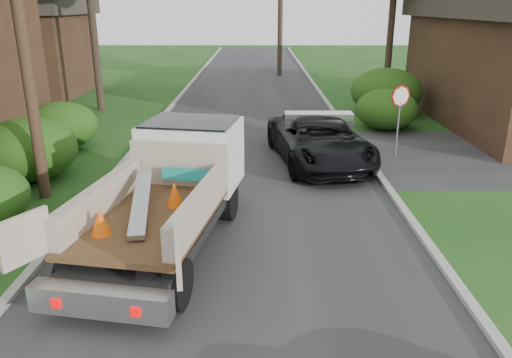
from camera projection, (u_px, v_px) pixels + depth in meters
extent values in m
plane|color=#174714|center=(238.00, 297.00, 9.04)|extent=(120.00, 120.00, 0.00)
cube|color=#28282B|center=(248.00, 148.00, 18.48)|extent=(8.00, 90.00, 0.02)
cube|color=#9E9E99|center=(137.00, 146.00, 18.47)|extent=(0.20, 90.00, 0.12)
cube|color=#9E9E99|center=(358.00, 146.00, 18.45)|extent=(0.20, 90.00, 0.12)
cylinder|color=slate|center=(398.00, 128.00, 17.19)|extent=(0.06, 0.06, 2.00)
cylinder|color=#B20A0A|center=(401.00, 96.00, 16.83)|extent=(0.71, 0.32, 0.76)
cylinder|color=#382619|center=(17.00, 5.00, 12.13)|extent=(0.30, 0.30, 10.00)
cube|color=#382117|center=(20.00, 55.00, 29.10)|extent=(7.00, 7.00, 4.50)
cube|color=#332B26|center=(12.00, 1.00, 28.13)|extent=(7.56, 7.56, 1.40)
ellipsoid|color=#1D4A11|center=(28.00, 149.00, 14.89)|extent=(2.86, 2.86, 1.87)
ellipsoid|color=#1D4A11|center=(62.00, 125.00, 18.22)|extent=(2.60, 2.60, 1.70)
ellipsoid|color=#1D4A11|center=(386.00, 109.00, 21.02)|extent=(2.60, 2.60, 1.70)
ellipsoid|color=#1D4A11|center=(386.00, 92.00, 23.76)|extent=(3.38, 3.38, 2.21)
cylinder|color=#2D2119|center=(92.00, 16.00, 23.62)|extent=(0.36, 0.36, 9.00)
cylinder|color=#2D2119|center=(392.00, 20.00, 26.50)|extent=(0.36, 0.36, 8.50)
cylinder|color=black|center=(153.00, 196.00, 12.53)|extent=(0.46, 0.96, 0.92)
cylinder|color=black|center=(228.00, 202.00, 12.20)|extent=(0.46, 0.96, 0.92)
cylinder|color=black|center=(73.00, 274.00, 8.92)|extent=(0.46, 0.96, 0.92)
cylinder|color=black|center=(177.00, 284.00, 8.60)|extent=(0.46, 0.96, 0.92)
cube|color=black|center=(164.00, 223.00, 10.60)|extent=(3.04, 6.19, 0.25)
cube|color=white|center=(192.00, 154.00, 12.30)|extent=(2.53, 2.20, 1.58)
cube|color=black|center=(191.00, 132.00, 12.11)|extent=(2.36, 2.02, 0.56)
cube|color=#472D19|center=(150.00, 219.00, 9.81)|extent=(2.85, 4.01, 0.12)
cube|color=beige|center=(179.00, 164.00, 11.33)|extent=(2.23, 0.49, 1.02)
cube|color=beige|center=(100.00, 199.00, 9.86)|extent=(0.85, 3.47, 0.61)
cube|color=beige|center=(200.00, 206.00, 9.52)|extent=(0.85, 3.47, 0.61)
cube|color=silver|center=(101.00, 301.00, 7.92)|extent=(2.38, 0.76, 0.46)
cube|color=#B20505|center=(56.00, 304.00, 7.86)|extent=(0.17, 0.07, 0.16)
cube|color=#B20505|center=(136.00, 312.00, 7.64)|extent=(0.17, 0.07, 0.16)
cube|color=beige|center=(25.00, 238.00, 7.97)|extent=(0.53, 0.84, 0.82)
cube|color=beige|center=(178.00, 252.00, 7.54)|extent=(0.24, 0.92, 0.82)
cube|color=silver|center=(141.00, 200.00, 9.82)|extent=(0.67, 2.66, 0.47)
cone|color=#F2590A|center=(100.00, 221.00, 8.94)|extent=(0.43, 0.43, 0.51)
cone|color=#F2590A|center=(175.00, 194.00, 10.22)|extent=(0.43, 0.43, 0.51)
cube|color=#148C84|center=(186.00, 175.00, 11.10)|extent=(1.12, 0.29, 0.29)
imported|color=black|center=(319.00, 140.00, 16.49)|extent=(3.49, 6.06, 1.59)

